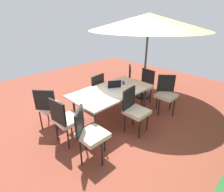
{
  "coord_description": "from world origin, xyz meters",
  "views": [
    {
      "loc": [
        2.67,
        2.7,
        2.35
      ],
      "look_at": [
        0.0,
        0.0,
        0.61
      ],
      "focal_mm": 28.13,
      "sensor_mm": 36.0,
      "label": 1
    }
  ],
  "objects": [
    {
      "name": "chair_north",
      "position": [
        0.02,
        0.7,
        0.55
      ],
      "size": [
        0.48,
        0.49,
        0.98
      ],
      "rotation": [
        0.0,
        0.0,
        3.29
      ],
      "color": "beige",
      "rests_on": "ground_plane"
    },
    {
      "name": "chair_south",
      "position": [
        -0.06,
        -0.74,
        0.55
      ],
      "size": [
        0.47,
        0.48,
        0.98
      ],
      "rotation": [
        0.0,
        0.0,
        0.12
      ],
      "color": "beige",
      "rests_on": "ground_plane"
    },
    {
      "name": "chair_east",
      "position": [
        1.28,
        0.01,
        0.55
      ],
      "size": [
        0.48,
        0.47,
        0.98
      ],
      "rotation": [
        0.0,
        0.0,
        4.83
      ],
      "color": "beige",
      "rests_on": "ground_plane"
    },
    {
      "name": "cup",
      "position": [
        -0.47,
        -0.06,
        0.81
      ],
      "size": [
        0.07,
        0.07,
        0.09
      ],
      "primitive_type": "cylinder",
      "color": "#334C99",
      "rests_on": "dining_table"
    },
    {
      "name": "chair_southeast",
      "position": [
        1.25,
        -0.71,
        0.55
      ],
      "size": [
        0.59,
        0.59,
        0.98
      ],
      "rotation": [
        0.0,
        0.0,
        5.44
      ],
      "color": "beige",
      "rests_on": "ground_plane"
    },
    {
      "name": "chair_southwest",
      "position": [
        -1.24,
        -0.69,
        0.55
      ],
      "size": [
        0.59,
        0.59,
        0.98
      ],
      "rotation": [
        0.0,
        0.0,
        0.74
      ],
      "color": "beige",
      "rests_on": "ground_plane"
    },
    {
      "name": "dining_table",
      "position": [
        0.0,
        0.0,
        0.72
      ],
      "size": [
        1.96,
        1.04,
        0.77
      ],
      "color": "silver",
      "rests_on": "ground_plane"
    },
    {
      "name": "ground_plane",
      "position": [
        0.0,
        0.0,
        -0.01
      ],
      "size": [
        10.0,
        10.0,
        0.02
      ],
      "primitive_type": "cube",
      "color": "brown"
    },
    {
      "name": "chair_west",
      "position": [
        -1.27,
        0.01,
        0.55
      ],
      "size": [
        0.48,
        0.47,
        0.98
      ],
      "rotation": [
        0.0,
        0.0,
        1.45
      ],
      "color": "beige",
      "rests_on": "ground_plane"
    },
    {
      "name": "patio_umbrella",
      "position": [
        -1.61,
        -0.23,
        2.2
      ],
      "size": [
        3.26,
        3.26,
        2.43
      ],
      "color": "#4C4C4C",
      "rests_on": "ground_plane"
    },
    {
      "name": "laptop",
      "position": [
        -0.14,
        -0.08,
        0.81
      ],
      "size": [
        0.4,
        0.38,
        0.21
      ],
      "rotation": [
        0.0,
        0.0,
        -0.57
      ],
      "color": "#B7B7BC",
      "rests_on": "dining_table"
    },
    {
      "name": "chair_northwest",
      "position": [
        -1.24,
        0.74,
        0.55
      ],
      "size": [
        0.58,
        0.58,
        0.98
      ],
      "rotation": [
        0.0,
        0.0,
        2.26
      ],
      "color": "beige",
      "rests_on": "ground_plane"
    },
    {
      "name": "chair_northeast",
      "position": [
        1.22,
        0.67,
        0.55
      ],
      "size": [
        0.58,
        0.59,
        0.98
      ],
      "rotation": [
        0.0,
        0.0,
        3.86
      ],
      "color": "beige",
      "rests_on": "ground_plane"
    }
  ]
}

